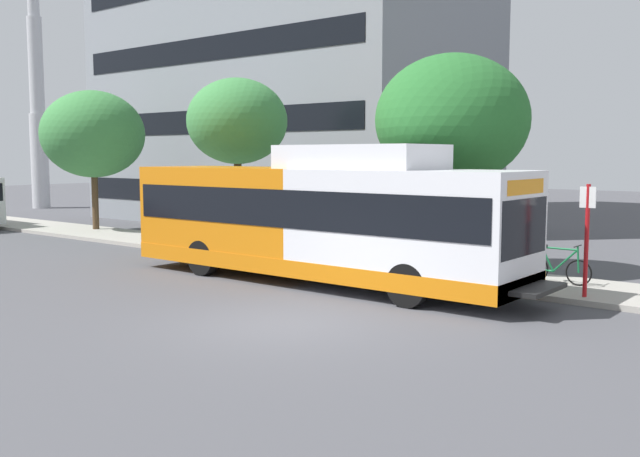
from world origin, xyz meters
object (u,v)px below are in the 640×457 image
Objects in this scene: street_tree_far_block at (93,134)px; street_tree_mid_block at (237,122)px; transit_bus at (318,219)px; bus_stop_sign_pole at (587,232)px; bicycle_parked at (557,267)px; street_tree_near_stop at (452,120)px.

street_tree_mid_block is at bearing -89.74° from street_tree_far_block.
street_tree_mid_block reaches higher than transit_bus.
street_tree_far_block reaches higher than street_tree_mid_block.
street_tree_mid_block is 8.90m from street_tree_far_block.
transit_bus is 2.02× the size of street_tree_far_block.
bus_stop_sign_pole is 2.02m from bicycle_parked.
transit_bus is 16.12m from street_tree_far_block.
bicycle_parked is 0.29× the size of street_tree_near_stop.
transit_bus is 8.06m from street_tree_mid_block.
transit_bus is at bearing -118.49° from street_tree_mid_block.
street_tree_near_stop reaches higher than transit_bus.
street_tree_near_stop is 8.53m from street_tree_mid_block.
transit_bus is at bearing 152.75° from street_tree_near_stop.
bus_stop_sign_pole reaches higher than bicycle_parked.
street_tree_far_block is at bearing 77.12° from transit_bus.
bicycle_parked is (3.13, -5.31, -1.14)m from transit_bus.
street_tree_near_stop is 1.02× the size of street_tree_mid_block.
transit_bus reaches higher than bicycle_parked.
transit_bus is 2.00× the size of street_tree_near_stop.
street_tree_far_block is at bearing 90.26° from street_tree_mid_block.
street_tree_far_block is at bearing 90.58° from street_tree_near_stop.
street_tree_mid_block is (3.59, 6.61, 2.89)m from transit_bus.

